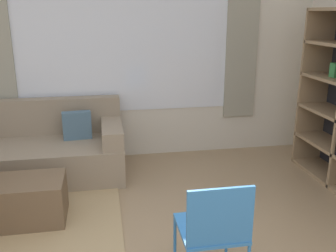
# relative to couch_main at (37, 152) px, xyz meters

# --- Properties ---
(wall_back) EXTENTS (6.33, 0.11, 2.70)m
(wall_back) POSITION_rel_couch_main_xyz_m (1.12, 0.52, 1.05)
(wall_back) COLOR beige
(wall_back) RESTS_ON ground_plane
(couch_main) EXTENTS (2.06, 0.98, 0.88)m
(couch_main) POSITION_rel_couch_main_xyz_m (0.00, 0.00, 0.00)
(couch_main) COLOR gray
(couch_main) RESTS_ON ground_plane
(ottoman) EXTENTS (0.77, 0.50, 0.42)m
(ottoman) POSITION_rel_couch_main_xyz_m (0.03, -1.07, -0.10)
(ottoman) COLOR brown
(ottoman) RESTS_ON ground_plane
(folding_chair) EXTENTS (0.44, 0.46, 0.86)m
(folding_chair) POSITION_rel_couch_main_xyz_m (1.51, -2.28, 0.21)
(folding_chair) COLOR #3375B7
(folding_chair) RESTS_ON ground_plane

